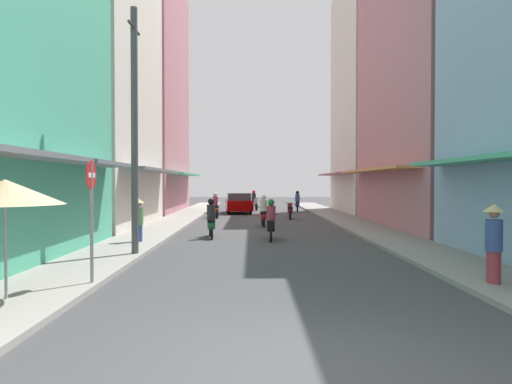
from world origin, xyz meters
TOP-DOWN VIEW (x-y plane):
  - ground_plane at (0.00, 17.78)m, footprint 95.85×95.85m
  - sidewalk_left at (-4.81, 17.78)m, footprint 2.16×51.57m
  - sidewalk_right at (4.81, 17.78)m, footprint 2.16×51.57m
  - building_left_mid at (-8.88, 17.90)m, footprint 7.05×9.83m
  - building_left_far at (-8.88, 29.35)m, footprint 7.05×11.47m
  - building_right_mid at (8.88, 17.37)m, footprint 7.05×11.85m
  - building_right_far at (8.88, 28.37)m, footprint 7.05×9.33m
  - motorbike_maroon at (1.75, 22.69)m, footprint 0.55×1.81m
  - motorbike_silver at (-0.33, 31.99)m, footprint 0.66×1.78m
  - motorbike_green at (-2.17, 13.21)m, footprint 0.55×1.80m
  - motorbike_black at (0.18, 12.40)m, footprint 0.55×1.81m
  - motorbike_blue at (2.88, 29.73)m, footprint 0.55×1.81m
  - motorbike_orange at (-2.86, 23.84)m, footprint 0.74×1.74m
  - motorbike_red at (0.02, 18.00)m, footprint 0.55×1.81m
  - parked_car at (-1.48, 28.23)m, footprint 2.10×4.23m
  - pedestrian_crossing at (-4.55, 11.09)m, footprint 0.44×0.44m
  - pedestrian_midway at (4.43, 4.09)m, footprint 0.44×0.44m
  - vendor_umbrella at (-4.95, 2.87)m, footprint 2.05×2.05m
  - utility_pole at (-3.98, 8.30)m, footprint 0.20×1.20m
  - street_sign_no_entry at (-3.88, 4.24)m, footprint 0.07×0.60m

SIDE VIEW (x-z plane):
  - ground_plane at x=0.00m, z-range 0.00..0.00m
  - sidewalk_left at x=-4.81m, z-range 0.00..0.12m
  - sidewalk_right at x=4.81m, z-range 0.00..0.12m
  - motorbike_maroon at x=1.75m, z-range 0.02..0.99m
  - motorbike_silver at x=-0.33m, z-range -0.09..1.49m
  - motorbike_green at x=-2.17m, z-range -0.09..1.49m
  - motorbike_black at x=0.18m, z-range -0.09..1.49m
  - motorbike_blue at x=2.88m, z-range -0.09..1.49m
  - motorbike_orange at x=-2.86m, z-range -0.09..1.49m
  - motorbike_red at x=0.02m, z-range -0.09..1.49m
  - parked_car at x=-1.48m, z-range 0.01..1.46m
  - pedestrian_crossing at x=-4.55m, z-range 0.10..1.74m
  - pedestrian_midway at x=4.43m, z-range 0.11..1.87m
  - street_sign_no_entry at x=-3.88m, z-range 0.39..3.04m
  - vendor_umbrella at x=-4.95m, z-range 0.90..3.15m
  - utility_pole at x=-3.98m, z-range 0.08..7.36m
  - building_left_mid at x=-8.88m, z-range -0.01..13.46m
  - building_right_mid at x=8.88m, z-range -0.01..14.12m
  - building_right_far at x=8.88m, z-range -0.01..16.59m
  - building_left_far at x=-8.88m, z-range -0.01..17.29m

